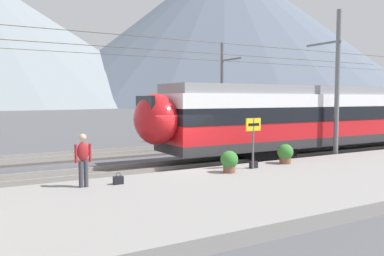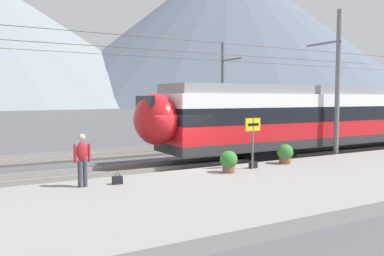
% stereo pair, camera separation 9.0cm
% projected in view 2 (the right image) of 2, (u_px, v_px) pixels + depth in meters
% --- Properties ---
extents(ground_plane, '(400.00, 400.00, 0.00)m').
position_uv_depth(ground_plane, '(184.00, 174.00, 16.44)').
color(ground_plane, '#4C4C51').
extents(platform_slab, '(120.00, 6.87, 0.39)m').
position_uv_depth(platform_slab, '(247.00, 191.00, 12.63)').
color(platform_slab, gray).
rests_on(platform_slab, ground).
extents(track_near, '(120.00, 3.00, 0.28)m').
position_uv_depth(track_near, '(170.00, 168.00, 17.55)').
color(track_near, '#5B5651').
rests_on(track_near, ground).
extents(track_far, '(120.00, 3.00, 0.28)m').
position_uv_depth(track_far, '(128.00, 153.00, 22.42)').
color(track_far, '#5B5651').
rests_on(track_far, ground).
extents(train_near_platform, '(29.28, 3.00, 4.27)m').
position_uv_depth(train_near_platform, '(364.00, 114.00, 23.78)').
color(train_near_platform, '#2D2D30').
rests_on(train_near_platform, track_near).
extents(catenary_mast_mid, '(43.35, 2.26, 7.62)m').
position_uv_depth(catenary_mast_mid, '(335.00, 82.00, 19.77)').
color(catenary_mast_mid, slate).
rests_on(catenary_mast_mid, ground).
extents(catenary_mast_far_side, '(43.35, 2.40, 7.14)m').
position_uv_depth(catenary_mast_far_side, '(224.00, 90.00, 27.66)').
color(catenary_mast_far_side, slate).
rests_on(catenary_mast_far_side, ground).
extents(platform_sign, '(0.70, 0.08, 2.02)m').
position_uv_depth(platform_sign, '(253.00, 132.00, 15.39)').
color(platform_sign, '#59595B').
rests_on(platform_sign, platform_slab).
extents(passenger_walking, '(0.53, 0.22, 1.69)m').
position_uv_depth(passenger_walking, '(82.00, 157.00, 12.24)').
color(passenger_walking, '#383842').
rests_on(passenger_walking, platform_slab).
extents(handbag_beside_passenger, '(0.32, 0.18, 0.39)m').
position_uv_depth(handbag_beside_passenger, '(117.00, 180.00, 12.72)').
color(handbag_beside_passenger, black).
rests_on(handbag_beside_passenger, platform_slab).
extents(handbag_near_sign, '(0.32, 0.18, 0.39)m').
position_uv_depth(handbag_near_sign, '(253.00, 165.00, 15.67)').
color(handbag_near_sign, black).
rests_on(handbag_near_sign, platform_slab).
extents(potted_plant_platform_edge, '(0.68, 0.68, 0.84)m').
position_uv_depth(potted_plant_platform_edge, '(285.00, 153.00, 16.72)').
color(potted_plant_platform_edge, brown).
rests_on(potted_plant_platform_edge, platform_slab).
extents(potted_plant_by_shelter, '(0.67, 0.67, 0.83)m').
position_uv_depth(potted_plant_by_shelter, '(229.00, 161.00, 14.69)').
color(potted_plant_by_shelter, brown).
rests_on(potted_plant_by_shelter, platform_slab).
extents(mountain_right_ridge, '(202.33, 202.33, 81.05)m').
position_uv_depth(mountain_right_ridge, '(225.00, 31.00, 214.44)').
color(mountain_right_ridge, '#515B6B').
rests_on(mountain_right_ridge, ground).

